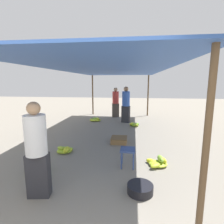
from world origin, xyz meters
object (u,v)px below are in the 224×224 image
object	(u,v)px
banana_pile_left_2	(95,120)
crate_near	(119,140)
banana_pile_right_0	(134,125)
stool	(128,152)
banana_pile_left_0	(38,170)
vendor_foreground	(37,149)
basin_black	(140,189)
shopper_walking_far	(126,104)
banana_pile_left_1	(65,150)
shopper_walking_mid	(116,102)
banana_pile_right_1	(158,162)

from	to	relation	value
banana_pile_left_2	crate_near	size ratio (longest dim) A/B	1.10
banana_pile_left_2	banana_pile_right_0	size ratio (longest dim) A/B	1.19
stool	banana_pile_left_2	distance (m)	5.02
banana_pile_left_0	banana_pile_left_2	size ratio (longest dim) A/B	1.09
banana_pile_left_2	crate_near	distance (m)	3.41
vendor_foreground	crate_near	world-z (taller)	vendor_foreground
basin_black	banana_pile_left_0	world-z (taller)	banana_pile_left_0
banana_pile_right_0	shopper_walking_far	xyz separation A→B (m)	(-0.41, 0.78, 0.82)
vendor_foreground	basin_black	bearing A→B (deg)	9.62
vendor_foreground	banana_pile_left_2	distance (m)	5.99
banana_pile_left_1	banana_pile_right_0	size ratio (longest dim) A/B	0.98
banana_pile_left_2	banana_pile_left_1	bearing A→B (deg)	-89.57
banana_pile_left_2	shopper_walking_mid	world-z (taller)	shopper_walking_mid
vendor_foreground	shopper_walking_far	bearing A→B (deg)	78.08
crate_near	shopper_walking_mid	bearing A→B (deg)	97.39
stool	basin_black	bearing A→B (deg)	-74.82
banana_pile_right_1	banana_pile_left_0	bearing A→B (deg)	-165.88
stool	shopper_walking_far	size ratio (longest dim) A/B	0.25
vendor_foreground	banana_pile_right_1	xyz separation A→B (m)	(2.20, 1.40, -0.77)
stool	banana_pile_left_1	size ratio (longest dim) A/B	0.93
stool	banana_pile_right_0	world-z (taller)	stool
basin_black	banana_pile_left_2	xyz separation A→B (m)	(-2.07, 5.63, -0.01)
banana_pile_right_0	shopper_walking_mid	bearing A→B (deg)	116.88
stool	banana_pile_left_0	distance (m)	2.01
stool	banana_pile_right_1	bearing A→B (deg)	11.95
vendor_foreground	crate_near	distance (m)	3.17
banana_pile_left_1	banana_pile_right_1	world-z (taller)	banana_pile_right_1
stool	basin_black	size ratio (longest dim) A/B	0.94
banana_pile_left_1	banana_pile_right_1	xyz separation A→B (m)	(2.50, -0.48, 0.01)
shopper_walking_mid	banana_pile_left_0	bearing A→B (deg)	-99.30
banana_pile_right_0	crate_near	world-z (taller)	banana_pile_right_0
banana_pile_left_1	shopper_walking_mid	bearing A→B (deg)	80.26
basin_black	shopper_walking_mid	distance (m)	6.94
banana_pile_left_0	banana_pile_left_2	world-z (taller)	banana_pile_left_0
banana_pile_left_1	banana_pile_left_2	xyz separation A→B (m)	(-0.03, 4.05, -0.01)
basin_black	banana_pile_left_2	bearing A→B (deg)	110.13
banana_pile_left_2	shopper_walking_mid	bearing A→B (deg)	51.58
stool	banana_pile_right_0	size ratio (longest dim) A/B	0.91
vendor_foreground	shopper_walking_mid	size ratio (longest dim) A/B	1.00
banana_pile_left_1	shopper_walking_far	xyz separation A→B (m)	(1.53, 3.93, 0.83)
banana_pile_left_0	shopper_walking_far	bearing A→B (deg)	71.74
basin_black	banana_pile_left_0	size ratio (longest dim) A/B	0.75
stool	banana_pile_left_0	world-z (taller)	stool
banana_pile_right_0	banana_pile_right_1	world-z (taller)	banana_pile_right_1
banana_pile_left_1	banana_pile_left_0	bearing A→B (deg)	-97.30
banana_pile_left_0	shopper_walking_mid	bearing A→B (deg)	80.70
vendor_foreground	banana_pile_right_0	world-z (taller)	vendor_foreground
banana_pile_left_1	banana_pile_left_2	size ratio (longest dim) A/B	0.83
vendor_foreground	banana_pile_left_1	xyz separation A→B (m)	(-0.30, 1.88, -0.78)
banana_pile_left_1	banana_pile_right_0	bearing A→B (deg)	58.40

